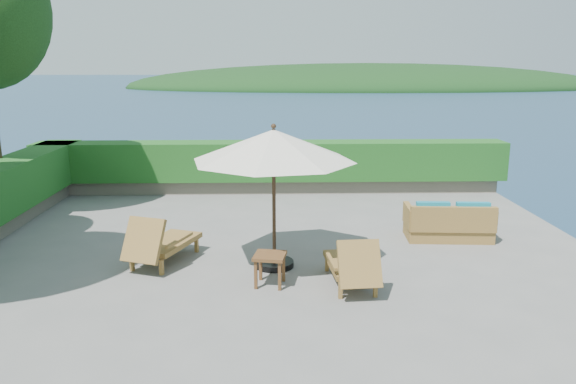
{
  "coord_description": "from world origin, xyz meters",
  "views": [
    {
      "loc": [
        0.01,
        -9.1,
        3.39
      ],
      "look_at": [
        0.3,
        0.8,
        1.1
      ],
      "focal_mm": 35.0,
      "sensor_mm": 36.0,
      "label": 1
    }
  ],
  "objects_px": {
    "lounge_left": "(161,242)",
    "side_table": "(270,260)",
    "wicker_loveseat": "(449,224)",
    "patio_umbrella": "(274,147)",
    "lounge_right": "(352,264)"
  },
  "relations": [
    {
      "from": "lounge_left",
      "to": "side_table",
      "type": "distance_m",
      "value": 2.12
    },
    {
      "from": "wicker_loveseat",
      "to": "patio_umbrella",
      "type": "bearing_deg",
      "value": -153.5
    },
    {
      "from": "lounge_right",
      "to": "wicker_loveseat",
      "type": "xyz_separation_m",
      "value": [
        2.23,
        2.34,
        -0.05
      ]
    },
    {
      "from": "patio_umbrella",
      "to": "side_table",
      "type": "height_order",
      "value": "patio_umbrella"
    },
    {
      "from": "lounge_left",
      "to": "wicker_loveseat",
      "type": "height_order",
      "value": "lounge_left"
    },
    {
      "from": "patio_umbrella",
      "to": "wicker_loveseat",
      "type": "xyz_separation_m",
      "value": [
        3.42,
        1.42,
        -1.74
      ]
    },
    {
      "from": "patio_umbrella",
      "to": "side_table",
      "type": "distance_m",
      "value": 1.83
    },
    {
      "from": "lounge_right",
      "to": "lounge_left",
      "type": "bearing_deg",
      "value": 156.24
    },
    {
      "from": "lounge_left",
      "to": "patio_umbrella",
      "type": "bearing_deg",
      "value": 15.14
    },
    {
      "from": "side_table",
      "to": "wicker_loveseat",
      "type": "relative_size",
      "value": 0.32
    },
    {
      "from": "lounge_left",
      "to": "lounge_right",
      "type": "height_order",
      "value": "lounge_left"
    },
    {
      "from": "lounge_right",
      "to": "side_table",
      "type": "distance_m",
      "value": 1.27
    },
    {
      "from": "side_table",
      "to": "lounge_left",
      "type": "bearing_deg",
      "value": 151.89
    },
    {
      "from": "patio_umbrella",
      "to": "side_table",
      "type": "relative_size",
      "value": 5.82
    },
    {
      "from": "lounge_left",
      "to": "wicker_loveseat",
      "type": "xyz_separation_m",
      "value": [
        5.37,
        1.23,
        -0.07
      ]
    }
  ]
}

